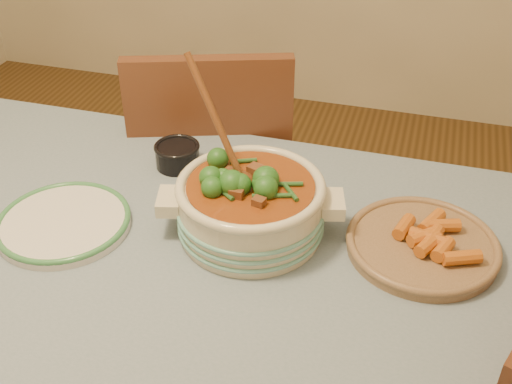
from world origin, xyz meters
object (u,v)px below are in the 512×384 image
Objects in this scene: stew_casserole at (250,202)px; chair_far at (213,170)px; white_plate at (64,222)px; condiment_bowl at (177,154)px; dining_table at (133,281)px; fried_plate at (423,243)px.

stew_casserole is 0.42× the size of chair_far.
white_plate is 0.34m from condiment_bowl.
stew_casserole reaches higher than dining_table.
chair_far reaches higher than fried_plate.
white_plate is (-0.17, 0.03, 0.11)m from dining_table.
condiment_bowl is at bearing 140.92° from stew_casserole.
fried_plate reaches higher than dining_table.
dining_table is 0.20m from white_plate.
white_plate is (-0.40, -0.10, -0.07)m from stew_casserole.
chair_far reaches higher than condiment_bowl.
white_plate is at bearing -115.74° from condiment_bowl.
condiment_bowl is (0.15, 0.31, 0.02)m from white_plate.
stew_casserole reaches higher than condiment_bowl.
chair_far is at bearing 118.44° from stew_casserole.
dining_table is 0.63m from fried_plate.
chair_far reaches higher than dining_table.
stew_casserole reaches higher than white_plate.
dining_table is at bearing -150.22° from stew_casserole.
chair_far is at bearing 93.59° from dining_table.
condiment_bowl reaches higher than white_plate.
condiment_bowl is 0.65m from fried_plate.
stew_casserole is 1.29× the size of white_plate.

